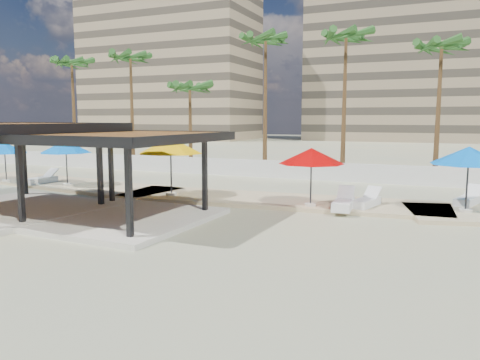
{
  "coord_description": "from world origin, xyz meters",
  "views": [
    {
      "loc": [
        9.48,
        -14.34,
        4.07
      ],
      "look_at": [
        1.35,
        4.24,
        1.4
      ],
      "focal_mm": 35.0,
      "sensor_mm": 36.0,
      "label": 1
    }
  ],
  "objects_px": {
    "umbrella_a": "(66,147)",
    "lounger_c": "(343,204)",
    "lounger_b": "(366,202)",
    "lounger_d": "(469,200)",
    "lounger_a": "(41,180)",
    "pavilion_west": "(4,160)",
    "pavilion_central": "(118,169)",
    "umbrella_c": "(311,156)"
  },
  "relations": [
    {
      "from": "umbrella_c",
      "to": "lounger_b",
      "type": "distance_m",
      "value": 3.22
    },
    {
      "from": "umbrella_c",
      "to": "lounger_a",
      "type": "distance_m",
      "value": 17.1
    },
    {
      "from": "lounger_b",
      "to": "lounger_d",
      "type": "bearing_deg",
      "value": -46.73
    },
    {
      "from": "pavilion_central",
      "to": "lounger_b",
      "type": "relative_size",
      "value": 3.25
    },
    {
      "from": "pavilion_west",
      "to": "lounger_b",
      "type": "height_order",
      "value": "pavilion_west"
    },
    {
      "from": "pavilion_central",
      "to": "lounger_c",
      "type": "distance_m",
      "value": 9.65
    },
    {
      "from": "pavilion_central",
      "to": "lounger_b",
      "type": "bearing_deg",
      "value": 37.05
    },
    {
      "from": "umbrella_a",
      "to": "pavilion_west",
      "type": "bearing_deg",
      "value": -66.22
    },
    {
      "from": "umbrella_a",
      "to": "lounger_c",
      "type": "height_order",
      "value": "umbrella_a"
    },
    {
      "from": "pavilion_west",
      "to": "umbrella_a",
      "type": "height_order",
      "value": "pavilion_west"
    },
    {
      "from": "umbrella_c",
      "to": "lounger_b",
      "type": "bearing_deg",
      "value": 23.69
    },
    {
      "from": "lounger_a",
      "to": "lounger_c",
      "type": "height_order",
      "value": "lounger_c"
    },
    {
      "from": "pavilion_west",
      "to": "lounger_d",
      "type": "bearing_deg",
      "value": 34.44
    },
    {
      "from": "lounger_c",
      "to": "lounger_a",
      "type": "bearing_deg",
      "value": 83.46
    },
    {
      "from": "pavilion_west",
      "to": "lounger_b",
      "type": "relative_size",
      "value": 3.91
    },
    {
      "from": "lounger_b",
      "to": "lounger_d",
      "type": "relative_size",
      "value": 0.97
    },
    {
      "from": "pavilion_west",
      "to": "umbrella_c",
      "type": "bearing_deg",
      "value": 33.93
    },
    {
      "from": "umbrella_a",
      "to": "lounger_a",
      "type": "bearing_deg",
      "value": 176.88
    },
    {
      "from": "pavilion_west",
      "to": "lounger_a",
      "type": "bearing_deg",
      "value": 134.69
    },
    {
      "from": "umbrella_c",
      "to": "lounger_d",
      "type": "height_order",
      "value": "umbrella_c"
    },
    {
      "from": "lounger_d",
      "to": "pavilion_central",
      "type": "bearing_deg",
      "value": 142.3
    },
    {
      "from": "pavilion_west",
      "to": "lounger_a",
      "type": "distance_m",
      "value": 8.61
    },
    {
      "from": "lounger_a",
      "to": "lounger_b",
      "type": "height_order",
      "value": "lounger_a"
    },
    {
      "from": "umbrella_c",
      "to": "lounger_d",
      "type": "bearing_deg",
      "value": 27.9
    },
    {
      "from": "lounger_a",
      "to": "lounger_c",
      "type": "distance_m",
      "value": 18.44
    },
    {
      "from": "umbrella_a",
      "to": "umbrella_c",
      "type": "distance_m",
      "value": 14.79
    },
    {
      "from": "lounger_b",
      "to": "lounger_d",
      "type": "height_order",
      "value": "lounger_d"
    },
    {
      "from": "lounger_c",
      "to": "umbrella_a",
      "type": "bearing_deg",
      "value": 83.58
    },
    {
      "from": "pavilion_central",
      "to": "lounger_b",
      "type": "height_order",
      "value": "pavilion_central"
    },
    {
      "from": "lounger_c",
      "to": "pavilion_west",
      "type": "bearing_deg",
      "value": 109.78
    },
    {
      "from": "umbrella_a",
      "to": "lounger_b",
      "type": "bearing_deg",
      "value": 1.18
    },
    {
      "from": "lounger_c",
      "to": "lounger_b",
      "type": "bearing_deg",
      "value": -45.2
    },
    {
      "from": "lounger_b",
      "to": "lounger_c",
      "type": "relative_size",
      "value": 0.93
    },
    {
      "from": "lounger_a",
      "to": "lounger_c",
      "type": "xyz_separation_m",
      "value": [
        18.42,
        -0.72,
        0.01
      ]
    },
    {
      "from": "pavilion_west",
      "to": "lounger_a",
      "type": "relative_size",
      "value": 3.84
    },
    {
      "from": "pavilion_central",
      "to": "umbrella_a",
      "type": "bearing_deg",
      "value": 146.38
    },
    {
      "from": "umbrella_c",
      "to": "umbrella_a",
      "type": "bearing_deg",
      "value": 177.48
    },
    {
      "from": "lounger_a",
      "to": "lounger_b",
      "type": "relative_size",
      "value": 1.02
    },
    {
      "from": "lounger_b",
      "to": "pavilion_west",
      "type": "bearing_deg",
      "value": 129.25
    },
    {
      "from": "pavilion_central",
      "to": "umbrella_c",
      "type": "relative_size",
      "value": 1.94
    },
    {
      "from": "pavilion_central",
      "to": "pavilion_west",
      "type": "bearing_deg",
      "value": -171.23
    },
    {
      "from": "umbrella_a",
      "to": "lounger_b",
      "type": "xyz_separation_m",
      "value": [
        17.06,
        0.35,
        -2.07
      ]
    }
  ]
}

